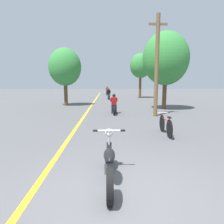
{
  "coord_description": "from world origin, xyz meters",
  "views": [
    {
      "loc": [
        -0.25,
        -3.44,
        2.09
      ],
      "look_at": [
        -0.06,
        4.53,
        0.9
      ],
      "focal_mm": 32.0,
      "sensor_mm": 36.0,
      "label": 1
    }
  ],
  "objects_px": {
    "roadside_tree_right_far": "(141,66)",
    "motorcycle_rider_mid": "(109,95)",
    "motorcycle_foreground": "(109,162)",
    "motorcycle_rider_far": "(107,92)",
    "motorcycle_rider_lead": "(114,106)",
    "roadside_tree_right_near": "(166,59)",
    "utility_pole": "(157,65)",
    "roadside_tree_left": "(65,67)",
    "bicycle_parked": "(166,125)"
  },
  "relations": [
    {
      "from": "motorcycle_rider_mid",
      "to": "roadside_tree_right_near",
      "type": "bearing_deg",
      "value": -65.4
    },
    {
      "from": "bicycle_parked",
      "to": "roadside_tree_right_near",
      "type": "bearing_deg",
      "value": 74.65
    },
    {
      "from": "motorcycle_rider_lead",
      "to": "bicycle_parked",
      "type": "bearing_deg",
      "value": -70.97
    },
    {
      "from": "utility_pole",
      "to": "motorcycle_rider_far",
      "type": "relative_size",
      "value": 2.91
    },
    {
      "from": "roadside_tree_right_far",
      "to": "motorcycle_rider_mid",
      "type": "bearing_deg",
      "value": -155.91
    },
    {
      "from": "roadside_tree_right_far",
      "to": "bicycle_parked",
      "type": "xyz_separation_m",
      "value": [
        -2.02,
        -18.82,
        -3.81
      ]
    },
    {
      "from": "utility_pole",
      "to": "motorcycle_rider_lead",
      "type": "height_order",
      "value": "utility_pole"
    },
    {
      "from": "roadside_tree_left",
      "to": "bicycle_parked",
      "type": "distance_m",
      "value": 12.34
    },
    {
      "from": "roadside_tree_left",
      "to": "motorcycle_rider_mid",
      "type": "height_order",
      "value": "roadside_tree_left"
    },
    {
      "from": "roadside_tree_left",
      "to": "bicycle_parked",
      "type": "bearing_deg",
      "value": -59.47
    },
    {
      "from": "utility_pole",
      "to": "motorcycle_foreground",
      "type": "xyz_separation_m",
      "value": [
        -2.95,
        -8.22,
        -2.7
      ]
    },
    {
      "from": "motorcycle_rider_mid",
      "to": "motorcycle_rider_far",
      "type": "height_order",
      "value": "motorcycle_rider_far"
    },
    {
      "from": "roadside_tree_right_far",
      "to": "roadside_tree_right_near",
      "type": "bearing_deg",
      "value": -89.62
    },
    {
      "from": "roadside_tree_right_far",
      "to": "roadside_tree_left",
      "type": "xyz_separation_m",
      "value": [
        -8.1,
        -8.52,
        -0.79
      ]
    },
    {
      "from": "roadside_tree_right_far",
      "to": "motorcycle_foreground",
      "type": "relative_size",
      "value": 2.75
    },
    {
      "from": "roadside_tree_right_far",
      "to": "bicycle_parked",
      "type": "distance_m",
      "value": 19.31
    },
    {
      "from": "motorcycle_rider_mid",
      "to": "roadside_tree_right_far",
      "type": "bearing_deg",
      "value": 24.09
    },
    {
      "from": "motorcycle_rider_mid",
      "to": "motorcycle_rider_lead",
      "type": "bearing_deg",
      "value": -88.63
    },
    {
      "from": "roadside_tree_right_near",
      "to": "bicycle_parked",
      "type": "height_order",
      "value": "roadside_tree_right_near"
    },
    {
      "from": "roadside_tree_left",
      "to": "motorcycle_rider_lead",
      "type": "bearing_deg",
      "value": -48.99
    },
    {
      "from": "utility_pole",
      "to": "motorcycle_rider_lead",
      "type": "bearing_deg",
      "value": 157.67
    },
    {
      "from": "motorcycle_rider_lead",
      "to": "motorcycle_rider_mid",
      "type": "xyz_separation_m",
      "value": [
        -0.27,
        11.45,
        0.03
      ]
    },
    {
      "from": "motorcycle_rider_lead",
      "to": "utility_pole",
      "type": "bearing_deg",
      "value": -22.33
    },
    {
      "from": "utility_pole",
      "to": "bicycle_parked",
      "type": "distance_m",
      "value": 5.27
    },
    {
      "from": "roadside_tree_right_near",
      "to": "motorcycle_foreground",
      "type": "distance_m",
      "value": 12.69
    },
    {
      "from": "motorcycle_foreground",
      "to": "motorcycle_rider_far",
      "type": "height_order",
      "value": "motorcycle_rider_far"
    },
    {
      "from": "roadside_tree_right_far",
      "to": "utility_pole",
      "type": "bearing_deg",
      "value": -95.44
    },
    {
      "from": "roadside_tree_right_near",
      "to": "bicycle_parked",
      "type": "distance_m",
      "value": 8.64
    },
    {
      "from": "utility_pole",
      "to": "roadside_tree_right_far",
      "type": "bearing_deg",
      "value": 84.56
    },
    {
      "from": "motorcycle_foreground",
      "to": "motorcycle_rider_lead",
      "type": "height_order",
      "value": "motorcycle_rider_lead"
    },
    {
      "from": "roadside_tree_left",
      "to": "motorcycle_foreground",
      "type": "height_order",
      "value": "roadside_tree_left"
    },
    {
      "from": "motorcycle_foreground",
      "to": "motorcycle_rider_far",
      "type": "xyz_separation_m",
      "value": [
        -0.07,
        28.4,
        0.13
      ]
    },
    {
      "from": "motorcycle_rider_lead",
      "to": "motorcycle_rider_far",
      "type": "distance_m",
      "value": 19.15
    },
    {
      "from": "roadside_tree_right_far",
      "to": "motorcycle_rider_mid",
      "type": "xyz_separation_m",
      "value": [
        -4.19,
        -1.87,
        -3.66
      ]
    },
    {
      "from": "utility_pole",
      "to": "bicycle_parked",
      "type": "height_order",
      "value": "utility_pole"
    },
    {
      "from": "utility_pole",
      "to": "roadside_tree_right_near",
      "type": "xyz_separation_m",
      "value": [
        1.44,
        3.18,
        0.73
      ]
    },
    {
      "from": "roadside_tree_right_near",
      "to": "motorcycle_rider_mid",
      "type": "relative_size",
      "value": 2.8
    },
    {
      "from": "motorcycle_rider_far",
      "to": "motorcycle_foreground",
      "type": "bearing_deg",
      "value": -89.85
    },
    {
      "from": "roadside_tree_right_far",
      "to": "motorcycle_foreground",
      "type": "distance_m",
      "value": 23.31
    },
    {
      "from": "roadside_tree_left",
      "to": "motorcycle_rider_lead",
      "type": "height_order",
      "value": "roadside_tree_left"
    },
    {
      "from": "motorcycle_rider_lead",
      "to": "bicycle_parked",
      "type": "distance_m",
      "value": 5.82
    },
    {
      "from": "roadside_tree_right_far",
      "to": "motorcycle_rider_far",
      "type": "relative_size",
      "value": 2.79
    },
    {
      "from": "utility_pole",
      "to": "roadside_tree_right_far",
      "type": "relative_size",
      "value": 1.04
    },
    {
      "from": "roadside_tree_right_far",
      "to": "motorcycle_rider_far",
      "type": "distance_m",
      "value": 8.15
    },
    {
      "from": "utility_pole",
      "to": "motorcycle_foreground",
      "type": "relative_size",
      "value": 2.87
    },
    {
      "from": "roadside_tree_right_far",
      "to": "motorcycle_rider_mid",
      "type": "distance_m",
      "value": 5.87
    },
    {
      "from": "utility_pole",
      "to": "motorcycle_rider_mid",
      "type": "relative_size",
      "value": 2.89
    },
    {
      "from": "motorcycle_rider_mid",
      "to": "motorcycle_rider_far",
      "type": "relative_size",
      "value": 1.01
    },
    {
      "from": "roadside_tree_right_far",
      "to": "motorcycle_rider_lead",
      "type": "bearing_deg",
      "value": -106.38
    },
    {
      "from": "utility_pole",
      "to": "motorcycle_rider_lead",
      "type": "relative_size",
      "value": 3.06
    }
  ]
}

